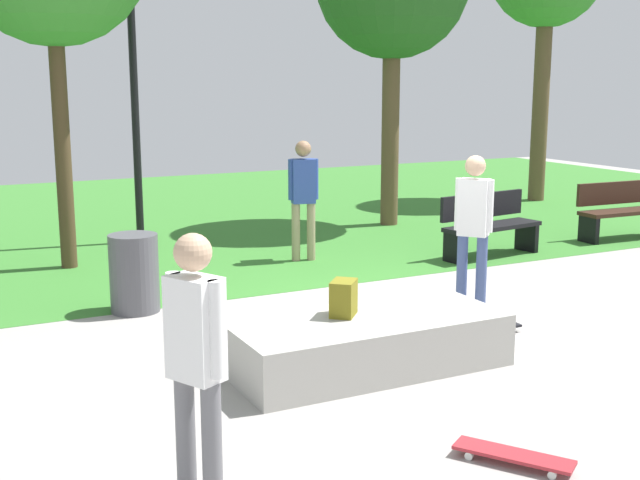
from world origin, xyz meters
TOP-DOWN VIEW (x-y plane):
  - ground_plane at (0.00, 0.00)m, footprint 28.00×28.00m
  - grass_lawn at (0.00, 7.82)m, footprint 26.60×12.37m
  - concrete_ledge at (-1.08, -1.08)m, footprint 2.45×1.08m
  - backpack_on_ledge at (-1.24, -0.94)m, footprint 0.34×0.34m
  - skater_performing_trick at (-3.19, -2.74)m, footprint 0.32×0.40m
  - skater_watching at (0.93, 0.06)m, footprint 0.36×0.38m
  - skateboard_by_ledge at (-1.13, -3.14)m, footprint 0.61×0.78m
  - skateboard_spare at (0.47, -0.78)m, footprint 0.81×0.23m
  - park_bench_center_lawn at (2.86, 2.19)m, footprint 1.65×0.68m
  - park_bench_near_lamppost at (5.62, 2.30)m, footprint 1.62×0.55m
  - lamp_post at (-1.40, 5.51)m, footprint 0.28×0.28m
  - trash_bin at (-2.46, 1.65)m, footprint 0.54×0.54m
  - pedestrian_with_backpack at (0.34, 3.17)m, footprint 0.42×0.40m

SIDE VIEW (x-z plane):
  - ground_plane at x=0.00m, z-range 0.00..0.00m
  - grass_lawn at x=0.00m, z-range 0.00..0.01m
  - skateboard_by_ledge at x=-1.13m, z-range 0.02..0.10m
  - skateboard_spare at x=0.47m, z-range 0.02..0.10m
  - concrete_ledge at x=-1.08m, z-range 0.00..0.47m
  - trash_bin at x=-2.46m, z-range 0.00..0.87m
  - park_bench_center_lawn at x=2.86m, z-range 0.03..0.94m
  - park_bench_near_lamppost at x=5.62m, z-range 0.03..0.94m
  - backpack_on_ledge at x=-1.24m, z-range 0.47..0.79m
  - skater_performing_trick at x=-3.19m, z-range 0.14..1.83m
  - skater_watching at x=0.93m, z-range 0.15..1.87m
  - pedestrian_with_backpack at x=0.34m, z-range 0.17..1.87m
  - lamp_post at x=-1.40m, z-range 0.46..4.72m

